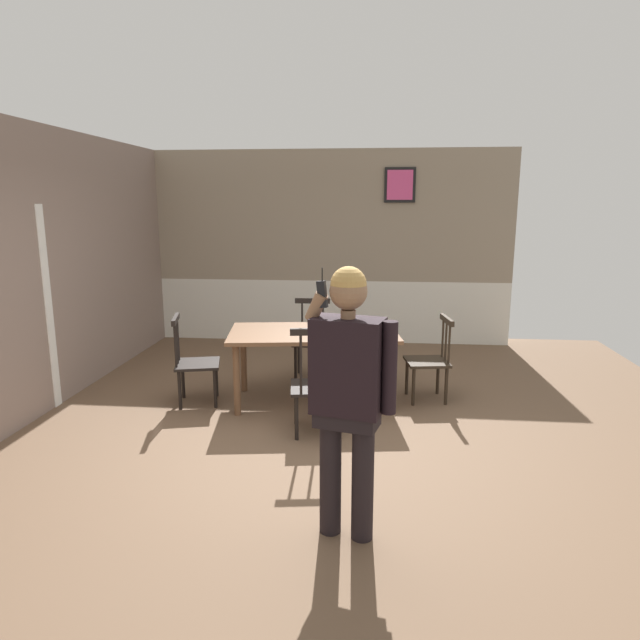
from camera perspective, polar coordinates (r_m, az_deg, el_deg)
ground_plane at (r=5.16m, az=-2.43°, el=-12.24°), size 8.34×8.34×0.00m
room_back_partition at (r=8.51m, az=1.07°, el=7.06°), size 5.42×0.17×2.89m
dining_table at (r=5.92m, az=-0.71°, el=-2.00°), size 1.87×1.18×0.78m
chair_near_window at (r=5.14m, az=-0.41°, el=-6.59°), size 0.53×0.53×1.04m
chair_by_doorway at (r=6.07m, az=-12.79°, el=-4.17°), size 0.55×0.55×0.95m
chair_at_table_head at (r=6.80m, az=-0.88°, el=-2.04°), size 0.44×0.44×0.96m
chair_opposite_corner at (r=6.15m, az=11.23°, el=-4.01°), size 0.50×0.50×0.92m
person_figure at (r=3.43m, az=2.93°, el=-6.64°), size 0.58×0.34×1.74m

